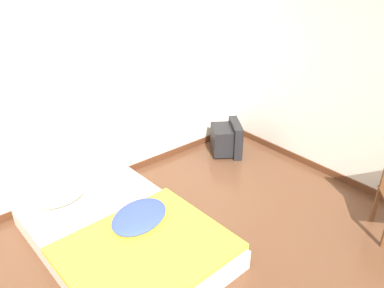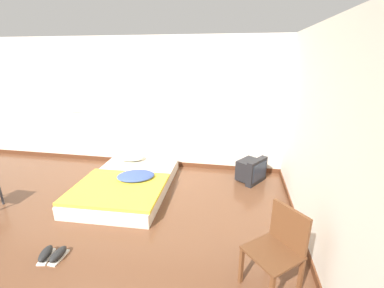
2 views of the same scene
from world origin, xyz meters
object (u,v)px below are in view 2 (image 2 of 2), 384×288
(mattress_bed, at_px, (127,183))
(sneaker_pair, at_px, (52,254))
(crt_tv, at_px, (251,170))
(wooden_chair, at_px, (280,243))

(mattress_bed, distance_m, sneaker_pair, 1.69)
(mattress_bed, bearing_deg, crt_tv, 18.97)
(mattress_bed, height_order, sneaker_pair, mattress_bed)
(crt_tv, bearing_deg, sneaker_pair, -133.94)
(crt_tv, bearing_deg, wooden_chair, -85.83)
(mattress_bed, xyz_separation_m, crt_tv, (2.13, 0.73, 0.09))
(wooden_chair, bearing_deg, sneaker_pair, -177.87)
(crt_tv, distance_m, sneaker_pair, 3.35)
(crt_tv, height_order, sneaker_pair, crt_tv)
(mattress_bed, distance_m, crt_tv, 2.25)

